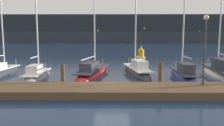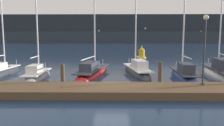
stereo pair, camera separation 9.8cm
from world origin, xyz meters
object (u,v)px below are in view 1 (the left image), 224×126
(sailboat_berth_3, at_px, (93,73))
(channel_buoy, at_px, (141,53))
(dock_lamppost, at_px, (205,39))
(sailboat_berth_6, at_px, (220,73))
(sailboat_berth_4, at_px, (137,73))
(sailboat_berth_5, at_px, (183,76))
(sailboat_berth_2, at_px, (37,76))
(sailboat_berth_1, at_px, (2,74))

(sailboat_berth_3, relative_size, channel_buoy, 6.18)
(channel_buoy, bearing_deg, dock_lamppost, -86.57)
(sailboat_berth_3, relative_size, sailboat_berth_6, 0.97)
(sailboat_berth_3, bearing_deg, sailboat_berth_4, 4.26)
(sailboat_berth_6, height_order, channel_buoy, sailboat_berth_6)
(sailboat_berth_5, bearing_deg, channel_buoy, 95.10)
(sailboat_berth_4, distance_m, channel_buoy, 14.91)
(sailboat_berth_5, distance_m, dock_lamppost, 5.46)
(sailboat_berth_6, bearing_deg, sailboat_berth_2, -174.82)
(sailboat_berth_5, xyz_separation_m, dock_lamppost, (-0.21, -4.46, 3.15))
(sailboat_berth_1, height_order, sailboat_berth_2, sailboat_berth_1)
(sailboat_berth_4, distance_m, sailboat_berth_6, 7.39)
(sailboat_berth_5, bearing_deg, sailboat_berth_6, 19.17)
(channel_buoy, xyz_separation_m, dock_lamppost, (1.26, -20.92, 2.57))
(sailboat_berth_6, distance_m, dock_lamppost, 7.61)
(sailboat_berth_1, height_order, channel_buoy, sailboat_berth_1)
(sailboat_berth_6, distance_m, channel_buoy, 16.04)
(sailboat_berth_4, xyz_separation_m, dock_lamppost, (3.48, -6.20, 3.16))
(sailboat_berth_1, relative_size, sailboat_berth_6, 0.65)
(sailboat_berth_2, xyz_separation_m, sailboat_berth_3, (4.46, 1.59, 0.02))
(sailboat_berth_1, distance_m, sailboat_berth_6, 19.51)
(sailboat_berth_4, relative_size, channel_buoy, 5.52)
(sailboat_berth_1, bearing_deg, sailboat_berth_2, -21.69)
(sailboat_berth_1, relative_size, channel_buoy, 4.13)
(sailboat_berth_4, bearing_deg, sailboat_berth_1, -177.98)
(sailboat_berth_5, relative_size, dock_lamppost, 2.28)
(sailboat_berth_1, bearing_deg, sailboat_berth_4, 2.02)
(sailboat_berth_6, bearing_deg, sailboat_berth_4, 176.46)
(sailboat_berth_3, bearing_deg, dock_lamppost, -38.27)
(sailboat_berth_1, bearing_deg, sailboat_berth_5, -4.73)
(sailboat_berth_1, xyz_separation_m, channel_buoy, (14.36, 15.15, 0.61))
(sailboat_berth_1, relative_size, sailboat_berth_5, 0.82)
(sailboat_berth_1, bearing_deg, sailboat_berth_3, 0.91)
(sailboat_berth_1, height_order, sailboat_berth_3, sailboat_berth_3)
(sailboat_berth_3, bearing_deg, sailboat_berth_6, -0.80)
(sailboat_berth_2, bearing_deg, sailboat_berth_5, 0.73)
(sailboat_berth_2, xyz_separation_m, sailboat_berth_5, (12.15, 0.16, 0.02))
(sailboat_berth_1, xyz_separation_m, sailboat_berth_5, (15.83, -1.31, 0.04))
(sailboat_berth_2, bearing_deg, channel_buoy, 57.27)
(sailboat_berth_6, bearing_deg, sailboat_berth_3, 179.20)
(sailboat_berth_1, relative_size, dock_lamppost, 1.88)
(sailboat_berth_2, bearing_deg, sailboat_berth_4, 12.61)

